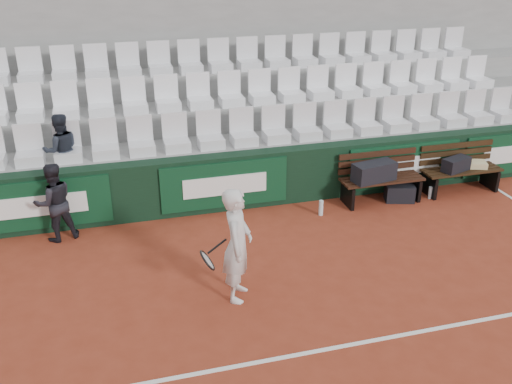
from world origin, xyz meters
name	(u,v)px	position (x,y,z in m)	size (l,w,h in m)	color
ground	(313,352)	(0.00, 0.00, 0.00)	(80.00, 80.00, 0.00)	maroon
court_baseline	(313,352)	(0.00, 0.00, 0.00)	(18.00, 0.06, 0.01)	white
back_barrier	(238,181)	(0.07, 3.99, 0.50)	(18.00, 0.34, 1.00)	black
grandstand_tier_front	(226,168)	(0.00, 4.62, 0.50)	(18.00, 0.95, 1.00)	#999997
grandstand_tier_mid	(215,140)	(0.00, 5.58, 0.72)	(18.00, 0.95, 1.45)	gray
grandstand_tier_back	(206,115)	(0.00, 6.53, 0.95)	(18.00, 0.95, 1.90)	#989895
grandstand_rear_wall	(198,49)	(0.00, 7.15, 2.20)	(18.00, 0.30, 4.40)	#969693
seat_row_front	(227,129)	(0.00, 4.45, 1.31)	(11.90, 0.44, 0.63)	silver
seat_row_mid	(216,90)	(0.00, 5.40, 1.77)	(11.90, 0.44, 0.63)	white
seat_row_back	(205,56)	(0.00, 6.35, 2.21)	(11.90, 0.44, 0.63)	silver
bench_left	(381,190)	(2.61, 3.53, 0.23)	(1.50, 0.56, 0.45)	#341A0F
bench_right	(460,180)	(4.24, 3.54, 0.23)	(1.50, 0.56, 0.45)	black
sports_bag_left	(374,172)	(2.42, 3.49, 0.61)	(0.77, 0.33, 0.33)	black
sports_bag_right	(456,164)	(4.08, 3.50, 0.58)	(0.54, 0.25, 0.25)	black
towel	(475,164)	(4.53, 3.57, 0.50)	(0.39, 0.28, 0.11)	#D4C489
sports_bag_ground	(400,193)	(2.95, 3.46, 0.15)	(0.51, 0.31, 0.31)	black
water_bottle_near	(321,208)	(1.37, 3.29, 0.14)	(0.08, 0.08, 0.27)	silver
water_bottle_far	(430,193)	(3.54, 3.39, 0.12)	(0.06, 0.06, 0.23)	silver
tennis_player	(237,245)	(-0.58, 1.33, 0.79)	(0.78, 0.68, 1.58)	silver
ball_kid	(54,202)	(-2.96, 3.61, 0.64)	(0.62, 0.49, 1.28)	black
spectator_c	(58,124)	(-2.81, 4.50, 1.62)	(0.60, 0.47, 1.24)	#1E232E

